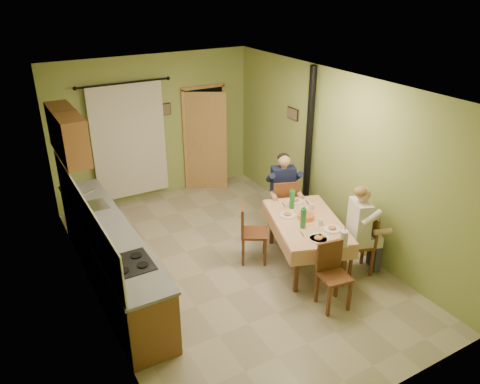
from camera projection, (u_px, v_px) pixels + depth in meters
floor at (229, 264)px, 7.32m from camera, size 4.00×6.00×0.01m
room_shell at (228, 155)px, 6.54m from camera, size 4.04×6.04×2.82m
kitchen_run at (111, 256)px, 6.66m from camera, size 0.64×3.64×1.56m
upper_cabinets at (67, 134)px, 7.00m from camera, size 0.35×1.40×0.70m
curtain at (129, 141)px, 8.81m from camera, size 1.70×0.07×2.22m
doorway at (205, 139)px, 9.59m from camera, size 0.96×0.47×2.15m
dining_table at (305, 242)px, 7.20m from camera, size 1.44×1.84×0.76m
tableware at (310, 220)px, 6.91m from camera, size 0.69×1.61×0.33m
chair_far at (282, 215)px, 8.16m from camera, size 0.56×0.56×1.00m
chair_near at (333, 288)px, 6.30m from camera, size 0.43×0.43×0.93m
chair_right at (358, 254)px, 7.04m from camera, size 0.50×0.50×0.95m
chair_left at (253, 244)px, 7.32m from camera, size 0.55×0.55×0.96m
man_far at (283, 184)px, 7.93m from camera, size 0.65×0.59×1.39m
man_right at (362, 220)px, 6.79m from camera, size 0.58×0.65×1.39m
stove_flue at (307, 168)px, 8.21m from camera, size 0.24×0.24×2.80m
picture_back at (166, 109)px, 9.02m from camera, size 0.19×0.03×0.23m
picture_right at (293, 114)px, 8.36m from camera, size 0.03×0.31×0.21m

